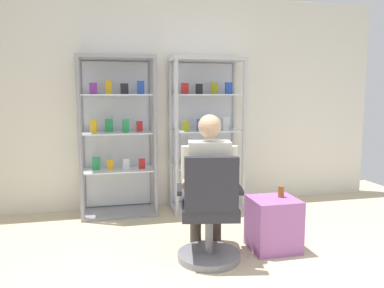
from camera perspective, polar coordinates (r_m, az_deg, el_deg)
The scene contains 7 objects.
back_wall at distance 4.92m, azimuth -4.90°, elevation 6.25°, with size 6.00×0.10×2.70m, color silver.
display_cabinet_left at distance 4.67m, azimuth -11.13°, elevation 1.31°, with size 0.90×0.45×1.90m.
display_cabinet_right at distance 4.83m, azimuth 2.04°, elevation 1.69°, with size 0.90×0.45×1.90m.
office_chair at distance 3.34m, azimuth 2.67°, elevation -11.14°, with size 0.61×0.57×0.96m.
seated_shopkeeper at distance 3.41m, azimuth 2.48°, elevation -5.17°, with size 0.54×0.61×1.29m.
storage_crate at distance 3.72m, azimuth 12.13°, elevation -11.68°, with size 0.43×0.40×0.49m, color #9E599E.
tea_glass at distance 3.69m, azimuth 13.27°, elevation -6.99°, with size 0.06×0.06×0.11m, color brown.
Camera 1 is at (-0.71, -1.87, 1.47)m, focal length 35.43 mm.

